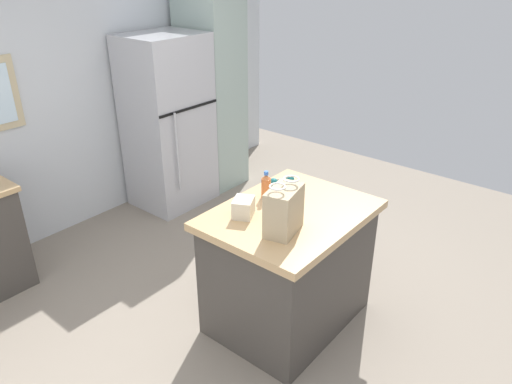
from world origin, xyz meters
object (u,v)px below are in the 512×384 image
at_px(kitchen_island, 289,267).
at_px(bottle, 266,186).
at_px(refrigerator, 168,123).
at_px(shopping_bag, 284,210).
at_px(tall_cabinet, 212,91).
at_px(ear_defenders, 282,182).
at_px(small_box, 243,207).

height_order(kitchen_island, bottle, bottle).
distance_m(kitchen_island, bottle, 0.60).
bearing_deg(refrigerator, shopping_bag, -114.73).
height_order(tall_cabinet, ear_defenders, tall_cabinet).
relative_size(tall_cabinet, bottle, 10.83).
xyz_separation_m(refrigerator, bottle, (-0.73, -1.86, 0.11)).
xyz_separation_m(tall_cabinet, ear_defenders, (-1.15, -1.82, -0.15)).
distance_m(tall_cabinet, small_box, 2.55).
bearing_deg(kitchen_island, bottle, 77.11).
height_order(bottle, ear_defenders, bottle).
height_order(small_box, bottle, bottle).
height_order(shopping_bag, small_box, shopping_bag).
xyz_separation_m(shopping_bag, small_box, (-0.00, 0.32, -0.09)).
bearing_deg(small_box, bottle, 9.55).
xyz_separation_m(tall_cabinet, small_box, (-1.69, -1.91, -0.12)).
xyz_separation_m(refrigerator, ear_defenders, (-0.49, -1.82, 0.04)).
distance_m(tall_cabinet, shopping_bag, 2.79).
height_order(kitchen_island, ear_defenders, ear_defenders).
bearing_deg(tall_cabinet, bottle, -126.71).
height_order(tall_cabinet, bottle, tall_cabinet).
bearing_deg(small_box, refrigerator, 61.62).
xyz_separation_m(tall_cabinet, shopping_bag, (-1.69, -2.23, -0.03)).
distance_m(bottle, ear_defenders, 0.25).
distance_m(refrigerator, shopping_bag, 2.46).
height_order(small_box, ear_defenders, small_box).
relative_size(small_box, bottle, 0.77).
height_order(kitchen_island, refrigerator, refrigerator).
bearing_deg(kitchen_island, tall_cabinet, 55.67).
bearing_deg(ear_defenders, shopping_bag, -142.72).
distance_m(small_box, ear_defenders, 0.55).
xyz_separation_m(shopping_bag, ear_defenders, (0.54, 0.41, -0.13)).
bearing_deg(shopping_bag, bottle, 51.10).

